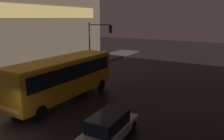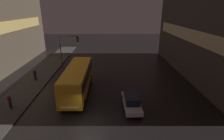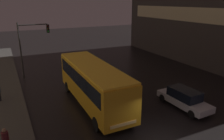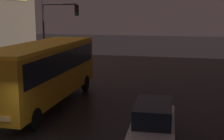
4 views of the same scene
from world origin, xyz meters
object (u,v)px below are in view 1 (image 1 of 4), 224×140
(bus_near, at_px, (64,75))
(traffic_light_main, at_px, (97,38))
(pedestrian_mid, at_px, (41,67))
(car_taxi, at_px, (108,128))

(bus_near, bearing_deg, traffic_light_main, -70.72)
(pedestrian_mid, distance_m, traffic_light_main, 7.52)
(car_taxi, bearing_deg, traffic_light_main, -55.87)
(car_taxi, distance_m, traffic_light_main, 16.87)
(bus_near, height_order, car_taxi, bus_near)
(bus_near, distance_m, car_taxi, 7.40)
(bus_near, relative_size, car_taxi, 2.18)
(car_taxi, relative_size, traffic_light_main, 0.77)
(bus_near, xyz_separation_m, traffic_light_main, (-3.33, 9.84, 2.00))
(car_taxi, xyz_separation_m, traffic_light_main, (-9.66, 13.42, 3.33))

